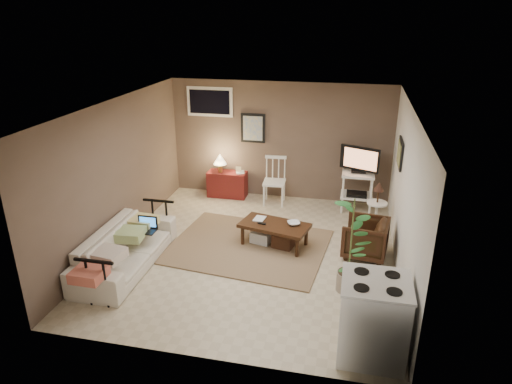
% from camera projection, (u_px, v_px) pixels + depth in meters
% --- Properties ---
extents(floor, '(5.00, 5.00, 0.00)m').
position_uv_depth(floor, '(253.00, 252.00, 7.45)').
color(floor, '#C1B293').
rests_on(floor, ground).
extents(art_back, '(0.50, 0.03, 0.60)m').
position_uv_depth(art_back, '(253.00, 128.00, 9.27)').
color(art_back, black).
extents(art_right, '(0.03, 0.60, 0.45)m').
position_uv_depth(art_right, '(400.00, 153.00, 7.40)').
color(art_right, black).
extents(window, '(0.96, 0.03, 0.60)m').
position_uv_depth(window, '(210.00, 102.00, 9.26)').
color(window, white).
extents(rug, '(2.73, 2.28, 0.02)m').
position_uv_depth(rug, '(248.00, 246.00, 7.62)').
color(rug, '#7E6149').
rests_on(rug, floor).
extents(coffee_table, '(1.22, 0.82, 0.42)m').
position_uv_depth(coffee_table, '(274.00, 233.00, 7.58)').
color(coffee_table, '#331C0E').
rests_on(coffee_table, floor).
extents(sofa, '(0.61, 2.09, 0.82)m').
position_uv_depth(sofa, '(125.00, 242.00, 6.90)').
color(sofa, beige).
rests_on(sofa, floor).
extents(sofa_pillows, '(0.40, 1.99, 0.14)m').
position_uv_depth(sofa_pillows, '(119.00, 245.00, 6.64)').
color(sofa_pillows, beige).
rests_on(sofa_pillows, sofa).
extents(sofa_end_rails, '(0.56, 2.09, 0.70)m').
position_uv_depth(sofa_end_rails, '(133.00, 247.00, 6.90)').
color(sofa_end_rails, black).
rests_on(sofa_end_rails, floor).
extents(laptop, '(0.32, 0.23, 0.22)m').
position_uv_depth(laptop, '(147.00, 226.00, 7.15)').
color(laptop, black).
rests_on(laptop, sofa).
extents(red_console, '(0.81, 0.36, 0.93)m').
position_uv_depth(red_console, '(227.00, 182.00, 9.59)').
color(red_console, maroon).
rests_on(red_console, floor).
extents(spindle_chair, '(0.46, 0.46, 0.96)m').
position_uv_depth(spindle_chair, '(274.00, 182.00, 9.21)').
color(spindle_chair, white).
rests_on(spindle_chair, floor).
extents(tv_stand, '(0.74, 0.50, 1.29)m').
position_uv_depth(tv_stand, '(358.00, 177.00, 8.78)').
color(tv_stand, white).
rests_on(tv_stand, floor).
extents(side_table, '(0.35, 0.35, 0.95)m').
position_uv_depth(side_table, '(377.00, 202.00, 7.92)').
color(side_table, white).
rests_on(side_table, floor).
extents(armchair, '(0.71, 0.75, 0.69)m').
position_uv_depth(armchair, '(365.00, 236.00, 7.23)').
color(armchair, black).
rests_on(armchair, floor).
extents(potted_plant, '(0.35, 0.35, 1.42)m').
position_uv_depth(potted_plant, '(351.00, 243.00, 6.17)').
color(potted_plant, gray).
rests_on(potted_plant, floor).
extents(stove, '(0.75, 0.70, 0.98)m').
position_uv_depth(stove, '(373.00, 319.00, 5.07)').
color(stove, white).
rests_on(stove, floor).
extents(bowl, '(0.21, 0.12, 0.20)m').
position_uv_depth(bowl, '(294.00, 219.00, 7.46)').
color(bowl, '#331C0E').
rests_on(bowl, coffee_table).
extents(book_table, '(0.18, 0.04, 0.24)m').
position_uv_depth(book_table, '(255.00, 212.00, 7.67)').
color(book_table, '#331C0E').
rests_on(book_table, coffee_table).
extents(book_console, '(0.17, 0.06, 0.22)m').
position_uv_depth(book_console, '(236.00, 168.00, 9.42)').
color(book_console, '#331C0E').
rests_on(book_console, red_console).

